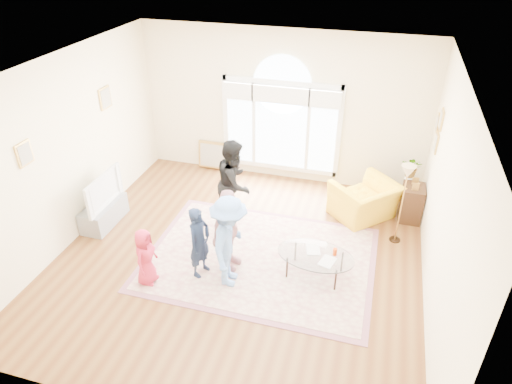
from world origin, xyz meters
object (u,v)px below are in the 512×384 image
(coffee_table, at_px, (315,256))
(armchair, at_px, (364,200))
(area_rug, at_px, (260,258))
(television, at_px, (99,190))
(tv_console, at_px, (104,213))

(coffee_table, relative_size, armchair, 1.17)
(area_rug, distance_m, coffee_table, 1.04)
(area_rug, distance_m, armchair, 2.40)
(area_rug, relative_size, armchair, 3.24)
(television, height_order, armchair, television)
(television, bearing_deg, tv_console, 180.00)
(area_rug, distance_m, tv_console, 3.12)
(coffee_table, distance_m, armchair, 2.04)
(television, bearing_deg, area_rug, -4.10)
(coffee_table, bearing_deg, armchair, 78.25)
(area_rug, height_order, tv_console, tv_console)
(armchair, bearing_deg, coffee_table, 26.62)
(area_rug, xyz_separation_m, television, (-3.10, 0.22, 0.72))
(coffee_table, height_order, armchair, armchair)
(area_rug, distance_m, television, 3.19)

